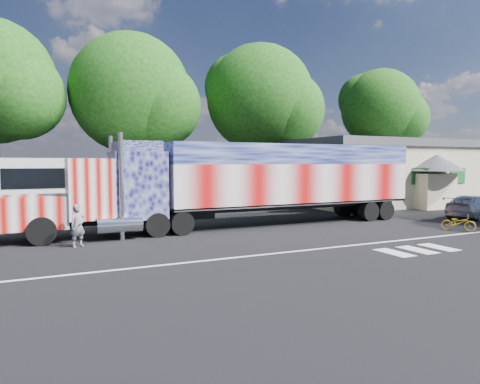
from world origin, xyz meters
name	(u,v)px	position (x,y,z in m)	size (l,w,h in m)	color
ground	(268,238)	(0.00, 0.00, 0.00)	(100.00, 100.00, 0.00)	black
lane_markings	(353,250)	(1.71, -3.77, 0.01)	(30.00, 2.67, 0.01)	silver
semi_truck	(247,181)	(0.73, 3.63, 2.43)	(22.13, 3.50, 4.72)	black
coach_bus	(111,186)	(-5.17, 11.36, 1.90)	(12.59, 2.93, 3.66)	silver
hall_building	(408,171)	(19.92, 10.86, 2.62)	(22.40, 12.80, 5.20)	beige
parked_car	(473,206)	(14.90, 0.86, 0.70)	(1.95, 4.79, 1.39)	#ABAFB0
woman	(78,226)	(-7.95, 1.50, 0.86)	(0.63, 0.41, 1.73)	slate
bicycle	(458,223)	(9.58, -2.27, 0.41)	(0.55, 1.56, 0.82)	gold
tree_ne_a	(262,99)	(8.47, 16.55, 8.92)	(9.80, 9.33, 13.65)	black
tree_far_ne	(382,109)	(24.19, 18.69, 9.12)	(8.75, 8.33, 13.36)	black
tree_n_mid	(133,94)	(-2.55, 17.10, 8.69)	(9.69, 9.23, 13.36)	black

